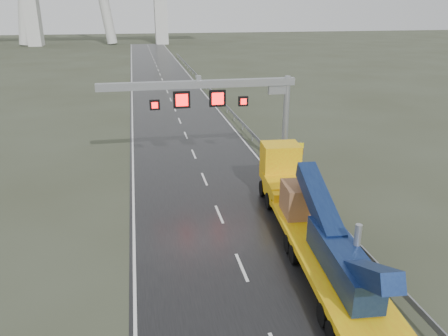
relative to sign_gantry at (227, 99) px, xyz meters
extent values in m
plane|color=#333626|center=(-2.10, -17.99, -5.61)|extent=(400.00, 400.00, 0.00)
cube|color=black|center=(-2.10, 22.01, -5.60)|extent=(11.00, 200.00, 0.02)
cube|color=silver|center=(4.80, 0.01, -5.46)|extent=(1.20, 1.20, 0.30)
cylinder|color=#92969A|center=(4.80, 0.01, -2.01)|extent=(0.48, 0.48, 7.20)
cube|color=#92969A|center=(-2.10, 0.01, 1.19)|extent=(14.80, 0.55, 0.55)
cube|color=#92969A|center=(4.00, 0.01, 0.69)|extent=(1.40, 0.35, 0.90)
cube|color=#92969A|center=(-2.10, 0.01, 1.64)|extent=(0.35, 0.35, 0.35)
cube|color=black|center=(-3.40, -0.04, 0.09)|extent=(1.25, 0.25, 1.25)
cube|color=#FF0C0C|center=(-3.40, -0.18, 0.09)|extent=(0.90, 0.02, 0.90)
cube|color=black|center=(-0.70, -0.04, 0.09)|extent=(1.25, 0.25, 1.25)
cube|color=#FF0C0C|center=(-0.70, -0.18, 0.09)|extent=(0.90, 0.02, 0.90)
cube|color=black|center=(-5.40, -0.04, -0.21)|extent=(0.75, 0.25, 0.75)
cube|color=#FF0C0C|center=(-5.40, -0.18, -0.21)|extent=(0.54, 0.02, 0.54)
cube|color=black|center=(1.30, -0.04, -0.21)|extent=(0.75, 0.25, 0.75)
cube|color=#FF0C0C|center=(1.30, -0.18, -0.21)|extent=(0.54, 0.02, 0.54)
cube|color=silver|center=(-37.10, 122.01, 4.89)|extent=(4.00, 6.00, 21.00)
cube|color=silver|center=(2.90, 122.01, 4.89)|extent=(4.00, 6.00, 21.00)
cube|color=yellow|center=(1.67, -16.15, -4.59)|extent=(3.87, 13.86, 0.34)
cube|color=yellow|center=(2.27, -8.95, -4.20)|extent=(2.63, 1.38, 0.49)
cube|color=yellow|center=(2.40, -7.39, -4.44)|extent=(2.78, 3.13, 1.17)
cube|color=yellow|center=(2.55, -5.64, -3.27)|extent=(2.60, 2.15, 2.54)
cube|color=black|center=(2.63, -4.64, -2.97)|extent=(2.24, 0.24, 1.17)
cube|color=#10214E|center=(1.58, -17.13, -3.66)|extent=(1.85, 5.96, 1.37)
cube|color=#10214E|center=(1.87, -13.72, -2.49)|extent=(1.42, 5.45, 2.50)
cube|color=#10214E|center=(1.38, -19.56, -2.78)|extent=(1.20, 3.93, 2.36)
cylinder|color=#92969A|center=(2.17, -17.17, -2.78)|extent=(0.32, 0.32, 1.56)
cube|color=brown|center=(2.09, -11.09, -3.54)|extent=(2.32, 2.32, 1.76)
cylinder|color=black|center=(1.87, -13.72, -5.12)|extent=(2.91, 1.21, 0.98)
cylinder|color=black|center=(2.53, -5.83, -5.08)|extent=(2.72, 1.29, 1.07)
cylinder|color=#92969A|center=(4.49, -1.74, -4.40)|extent=(0.08, 0.08, 2.42)
cylinder|color=#92969A|center=(5.50, -1.74, -4.40)|extent=(0.08, 0.08, 2.42)
cube|color=yellow|center=(5.00, -1.74, -3.45)|extent=(1.38, 0.39, 0.40)
cube|color=#522D17|center=(5.00, -1.74, -3.95)|extent=(1.38, 0.39, 0.45)
cube|color=red|center=(3.90, -3.96, -5.04)|extent=(0.68, 0.37, 1.15)
camera|label=1|loc=(-6.63, -32.09, 6.67)|focal=35.00mm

